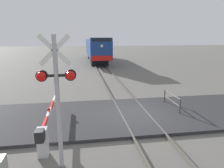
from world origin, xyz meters
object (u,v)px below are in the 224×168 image
object	(u,v)px
crossing_gate	(46,127)
guard_railing	(172,99)
locomotive	(96,49)
crossing_signal	(57,88)

from	to	relation	value
crossing_gate	guard_railing	distance (m)	7.23
locomotive	guard_railing	distance (m)	24.51
locomotive	crossing_signal	bearing A→B (deg)	-96.92
crossing_signal	crossing_gate	distance (m)	2.54
locomotive	crossing_gate	size ratio (longest dim) A/B	3.09
crossing_signal	guard_railing	size ratio (longest dim) A/B	2.04
crossing_signal	guard_railing	world-z (taller)	crossing_signal
crossing_signal	crossing_gate	xyz separation A→B (m)	(-0.69, 1.49, -1.94)
locomotive	guard_railing	size ratio (longest dim) A/B	8.66
crossing_gate	guard_railing	world-z (taller)	crossing_gate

